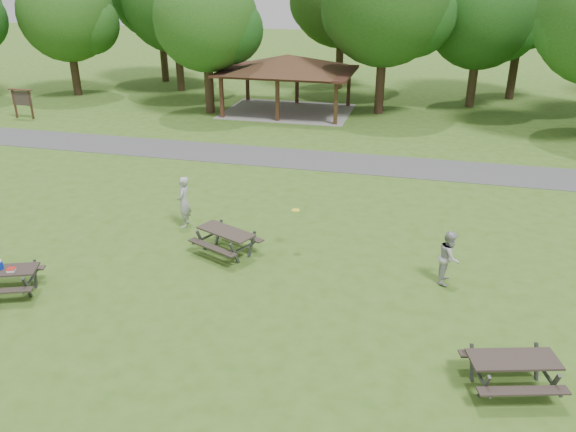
% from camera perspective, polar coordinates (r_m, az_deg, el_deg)
% --- Properties ---
extents(ground, '(160.00, 160.00, 0.00)m').
position_cam_1_polar(ground, '(16.15, -6.99, -9.46)').
color(ground, '#385E1B').
rests_on(ground, ground).
extents(asphalt_path, '(120.00, 3.20, 0.02)m').
position_cam_1_polar(asphalt_path, '(28.42, 2.94, 5.69)').
color(asphalt_path, '#454547').
rests_on(asphalt_path, ground).
extents(pavilion, '(8.60, 7.01, 3.76)m').
position_cam_1_polar(pavilion, '(38.10, -0.01, 15.06)').
color(pavilion, '#3E2216').
rests_on(pavilion, ground).
extents(notice_board, '(1.60, 0.30, 1.88)m').
position_cam_1_polar(notice_board, '(40.25, -25.44, 10.76)').
color(notice_board, '#3B1F15').
rests_on(notice_board, ground).
extents(tree_row_b, '(7.14, 6.80, 9.28)m').
position_cam_1_polar(tree_row_b, '(46.23, -21.45, 18.31)').
color(tree_row_b, '#302015').
rests_on(tree_row_b, ground).
extents(tree_row_c, '(8.19, 7.80, 10.67)m').
position_cam_1_polar(tree_row_c, '(45.77, -11.29, 20.47)').
color(tree_row_c, '#312416').
rests_on(tree_row_c, ground).
extents(tree_row_d, '(6.93, 6.60, 9.27)m').
position_cam_1_polar(tree_row_d, '(37.90, -8.24, 18.91)').
color(tree_row_d, '#2E2014').
rests_on(tree_row_d, ground).
extents(tree_row_e, '(8.40, 8.00, 11.02)m').
position_cam_1_polar(tree_row_e, '(37.75, 10.02, 20.33)').
color(tree_row_e, '#301E15').
rests_on(tree_row_e, ground).
extents(tree_row_f, '(7.35, 7.00, 9.55)m').
position_cam_1_polar(tree_row_f, '(41.28, 19.10, 18.41)').
color(tree_row_f, '#332516').
rests_on(tree_row_f, ground).
extents(picnic_table_middle, '(2.49, 2.29, 0.87)m').
position_cam_1_polar(picnic_table_middle, '(18.85, -6.31, -2.05)').
color(picnic_table_middle, '#2F2722').
rests_on(picnic_table_middle, ground).
extents(picnic_table_far, '(2.33, 2.06, 0.86)m').
position_cam_1_polar(picnic_table_far, '(14.00, 21.85, -13.92)').
color(picnic_table_far, '#2B231F').
rests_on(picnic_table_far, ground).
extents(frisbee_in_flight, '(0.37, 0.37, 0.02)m').
position_cam_1_polar(frisbee_in_flight, '(18.68, 0.79, 0.59)').
color(frisbee_in_flight, yellow).
rests_on(frisbee_in_flight, ground).
extents(frisbee_thrower, '(0.56, 0.76, 1.93)m').
position_cam_1_polar(frisbee_thrower, '(20.99, -10.54, 1.42)').
color(frisbee_thrower, '#A7A7AA').
rests_on(frisbee_thrower, ground).
extents(frisbee_catcher, '(0.74, 0.90, 1.68)m').
position_cam_1_polar(frisbee_catcher, '(17.67, 16.06, -4.03)').
color(frisbee_catcher, '#AAAAAD').
rests_on(frisbee_catcher, ground).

